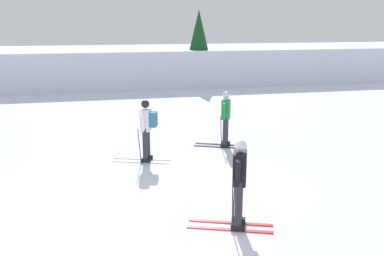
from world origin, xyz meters
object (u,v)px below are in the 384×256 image
(skier_black, at_px, (239,181))
(conifer_far_left, at_px, (199,41))
(skier_white, at_px, (147,128))
(skier_green, at_px, (226,117))

(skier_black, xyz_separation_m, conifer_far_left, (3.34, 17.34, 1.69))
(skier_black, bearing_deg, skier_white, 105.97)
(skier_green, xyz_separation_m, conifer_far_left, (2.05, 12.23, 1.69))
(skier_black, height_order, skier_white, same)
(skier_green, height_order, skier_black, same)
(skier_black, relative_size, conifer_far_left, 0.39)
(skier_black, distance_m, conifer_far_left, 17.74)
(skier_white, relative_size, conifer_far_left, 0.39)
(skier_white, bearing_deg, skier_black, -74.03)
(skier_white, height_order, conifer_far_left, conifer_far_left)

